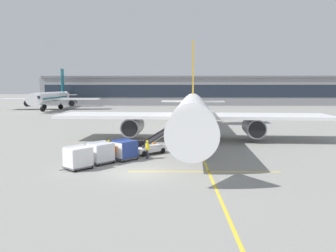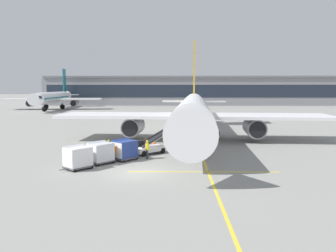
{
  "view_description": "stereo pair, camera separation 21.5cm",
  "coord_description": "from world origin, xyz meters",
  "px_view_note": "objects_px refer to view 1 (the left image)",
  "views": [
    {
      "loc": [
        2.71,
        -25.63,
        6.6
      ],
      "look_at": [
        2.32,
        7.22,
        2.84
      ],
      "focal_mm": 36.2,
      "sensor_mm": 36.0,
      "label": 1
    },
    {
      "loc": [
        2.93,
        -25.62,
        6.6
      ],
      "look_at": [
        2.32,
        7.22,
        2.84
      ],
      "focal_mm": 36.2,
      "sensor_mm": 36.0,
      "label": 2
    }
  ],
  "objects_px": {
    "belt_loader": "(151,145)",
    "baggage_cart_second": "(100,152)",
    "baggage_cart_lead": "(125,149)",
    "safety_cone_engine_keepout": "(154,142)",
    "parked_airplane": "(193,112)",
    "safety_cone_nose_mark": "(145,141)",
    "baggage_cart_third": "(78,157)",
    "ground_crew_by_carts": "(147,148)",
    "ground_crew_marshaller": "(109,148)",
    "ground_crew_wingwalker": "(125,147)",
    "safety_cone_wingtip": "(153,137)",
    "ground_crew_by_loader": "(113,151)",
    "distant_airplane": "(51,98)"
  },
  "relations": [
    {
      "from": "belt_loader",
      "to": "baggage_cart_second",
      "type": "bearing_deg",
      "value": -131.96
    },
    {
      "from": "ground_crew_by_loader",
      "to": "ground_crew_marshaller",
      "type": "height_order",
      "value": "same"
    },
    {
      "from": "ground_crew_marshaller",
      "to": "safety_cone_engine_keepout",
      "type": "distance_m",
      "value": 8.42
    },
    {
      "from": "belt_loader",
      "to": "ground_crew_wingwalker",
      "type": "bearing_deg",
      "value": -144.66
    },
    {
      "from": "safety_cone_wingtip",
      "to": "ground_crew_marshaller",
      "type": "bearing_deg",
      "value": -107.41
    },
    {
      "from": "ground_crew_by_carts",
      "to": "ground_crew_wingwalker",
      "type": "height_order",
      "value": "same"
    },
    {
      "from": "ground_crew_by_loader",
      "to": "distant_airplane",
      "type": "bearing_deg",
      "value": 113.33
    },
    {
      "from": "ground_crew_marshaller",
      "to": "ground_crew_wingwalker",
      "type": "bearing_deg",
      "value": 26.77
    },
    {
      "from": "baggage_cart_lead",
      "to": "safety_cone_engine_keepout",
      "type": "distance_m",
      "value": 8.49
    },
    {
      "from": "parked_airplane",
      "to": "distant_airplane",
      "type": "height_order",
      "value": "parked_airplane"
    },
    {
      "from": "baggage_cart_lead",
      "to": "baggage_cart_second",
      "type": "height_order",
      "value": "same"
    },
    {
      "from": "ground_crew_by_carts",
      "to": "ground_crew_marshaller",
      "type": "relative_size",
      "value": 1.0
    },
    {
      "from": "ground_crew_marshaller",
      "to": "safety_cone_engine_keepout",
      "type": "bearing_deg",
      "value": 63.17
    },
    {
      "from": "baggage_cart_third",
      "to": "safety_cone_engine_keepout",
      "type": "bearing_deg",
      "value": 64.64
    },
    {
      "from": "belt_loader",
      "to": "safety_cone_wingtip",
      "type": "bearing_deg",
      "value": 91.97
    },
    {
      "from": "ground_crew_by_carts",
      "to": "distant_airplane",
      "type": "distance_m",
      "value": 78.21
    },
    {
      "from": "ground_crew_by_carts",
      "to": "baggage_cart_third",
      "type": "bearing_deg",
      "value": -142.89
    },
    {
      "from": "baggage_cart_lead",
      "to": "baggage_cart_second",
      "type": "xyz_separation_m",
      "value": [
        -1.89,
        -1.5,
        0.0
      ]
    },
    {
      "from": "baggage_cart_lead",
      "to": "ground_crew_by_loader",
      "type": "bearing_deg",
      "value": -133.38
    },
    {
      "from": "safety_cone_engine_keepout",
      "to": "safety_cone_wingtip",
      "type": "height_order",
      "value": "safety_cone_wingtip"
    },
    {
      "from": "safety_cone_nose_mark",
      "to": "baggage_cart_third",
      "type": "bearing_deg",
      "value": -110.09
    },
    {
      "from": "belt_loader",
      "to": "ground_crew_marshaller",
      "type": "relative_size",
      "value": 2.77
    },
    {
      "from": "baggage_cart_third",
      "to": "ground_crew_by_loader",
      "type": "bearing_deg",
      "value": 46.84
    },
    {
      "from": "parked_airplane",
      "to": "baggage_cart_third",
      "type": "height_order",
      "value": "parked_airplane"
    },
    {
      "from": "baggage_cart_second",
      "to": "safety_cone_wingtip",
      "type": "height_order",
      "value": "baggage_cart_second"
    },
    {
      "from": "baggage_cart_second",
      "to": "safety_cone_engine_keepout",
      "type": "xyz_separation_m",
      "value": [
        4.12,
        9.66,
        -0.67
      ]
    },
    {
      "from": "baggage_cart_second",
      "to": "baggage_cart_third",
      "type": "relative_size",
      "value": 1.0
    },
    {
      "from": "belt_loader",
      "to": "baggage_cart_second",
      "type": "height_order",
      "value": "belt_loader"
    },
    {
      "from": "baggage_cart_lead",
      "to": "distant_airplane",
      "type": "bearing_deg",
      "value": 114.18
    },
    {
      "from": "ground_crew_marshaller",
      "to": "baggage_cart_second",
      "type": "bearing_deg",
      "value": -98.72
    },
    {
      "from": "parked_airplane",
      "to": "safety_cone_nose_mark",
      "type": "height_order",
      "value": "parked_airplane"
    },
    {
      "from": "ground_crew_by_carts",
      "to": "ground_crew_wingwalker",
      "type": "relative_size",
      "value": 1.0
    },
    {
      "from": "parked_airplane",
      "to": "belt_loader",
      "type": "bearing_deg",
      "value": -117.33
    },
    {
      "from": "safety_cone_wingtip",
      "to": "baggage_cart_second",
      "type": "bearing_deg",
      "value": -106.03
    },
    {
      "from": "ground_crew_marshaller",
      "to": "safety_cone_nose_mark",
      "type": "xyz_separation_m",
      "value": [
        2.7,
        7.96,
        -0.66
      ]
    },
    {
      "from": "baggage_cart_second",
      "to": "distant_airplane",
      "type": "distance_m",
      "value": 78.46
    },
    {
      "from": "baggage_cart_second",
      "to": "safety_cone_wingtip",
      "type": "relative_size",
      "value": 3.46
    },
    {
      "from": "parked_airplane",
      "to": "baggage_cart_lead",
      "type": "relative_size",
      "value": 16.95
    },
    {
      "from": "safety_cone_wingtip",
      "to": "ground_crew_wingwalker",
      "type": "bearing_deg",
      "value": -101.29
    },
    {
      "from": "baggage_cart_lead",
      "to": "safety_cone_engine_keepout",
      "type": "bearing_deg",
      "value": 74.7
    },
    {
      "from": "parked_airplane",
      "to": "baggage_cart_second",
      "type": "bearing_deg",
      "value": -122.77
    },
    {
      "from": "ground_crew_by_carts",
      "to": "ground_crew_marshaller",
      "type": "distance_m",
      "value": 3.6
    },
    {
      "from": "ground_crew_by_loader",
      "to": "distant_airplane",
      "type": "distance_m",
      "value": 78.32
    },
    {
      "from": "parked_airplane",
      "to": "ground_crew_by_carts",
      "type": "height_order",
      "value": "parked_airplane"
    },
    {
      "from": "baggage_cart_third",
      "to": "distant_airplane",
      "type": "height_order",
      "value": "distant_airplane"
    },
    {
      "from": "baggage_cart_third",
      "to": "distant_airplane",
      "type": "xyz_separation_m",
      "value": [
        -28.56,
        74.48,
        2.49
      ]
    },
    {
      "from": "baggage_cart_third",
      "to": "parked_airplane",
      "type": "bearing_deg",
      "value": 56.94
    },
    {
      "from": "parked_airplane",
      "to": "safety_cone_nose_mark",
      "type": "relative_size",
      "value": 62.14
    },
    {
      "from": "safety_cone_nose_mark",
      "to": "baggage_cart_second",
      "type": "bearing_deg",
      "value": -106.65
    },
    {
      "from": "ground_crew_wingwalker",
      "to": "safety_cone_nose_mark",
      "type": "xyz_separation_m",
      "value": [
        1.3,
        7.26,
        -0.66
      ]
    }
  ]
}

